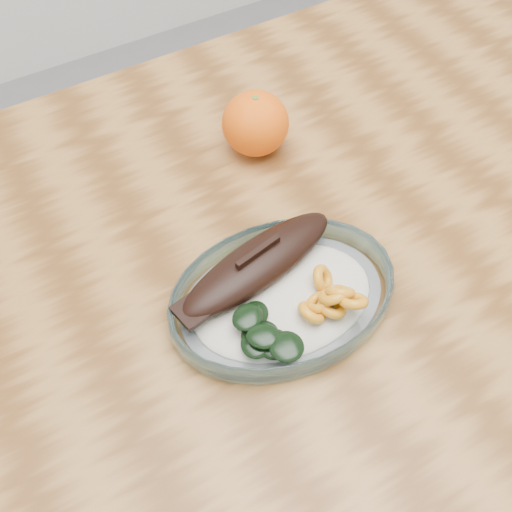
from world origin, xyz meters
name	(u,v)px	position (x,y,z in m)	size (l,w,h in m)	color
ground	(298,439)	(0.00, 0.00, 0.00)	(3.00, 3.00, 0.00)	slate
dining_table	(323,266)	(0.00, 0.00, 0.65)	(1.20, 0.80, 0.75)	brown
plated_meal	(282,294)	(-0.11, -0.07, 0.77)	(0.51, 0.51, 0.07)	white
orange_left	(255,123)	(-0.02, 0.15, 0.79)	(0.09, 0.09, 0.09)	#FF5705
orange_right	(253,125)	(-0.02, 0.17, 0.78)	(0.06, 0.06, 0.06)	#FF5705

